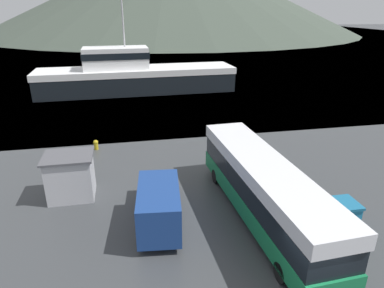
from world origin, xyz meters
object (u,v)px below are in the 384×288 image
(delivery_van, at_px, (159,202))
(storage_bin, at_px, (344,214))
(tour_bus, at_px, (263,188))
(dock_kiosk, at_px, (71,176))
(fishing_boat, at_px, (134,75))

(delivery_van, relative_size, storage_bin, 4.18)
(tour_bus, relative_size, delivery_van, 2.08)
(tour_bus, distance_m, storage_bin, 4.29)
(tour_bus, height_order, storage_bin, tour_bus)
(delivery_van, relative_size, dock_kiosk, 2.19)
(tour_bus, bearing_deg, dock_kiosk, 154.03)
(tour_bus, xyz_separation_m, fishing_boat, (-5.42, 31.00, 0.42))
(tour_bus, distance_m, dock_kiosk, 11.04)
(delivery_van, bearing_deg, fishing_boat, 96.14)
(tour_bus, height_order, fishing_boat, fishing_boat)
(fishing_boat, distance_m, storage_bin, 33.87)
(tour_bus, distance_m, fishing_boat, 31.47)
(delivery_van, relative_size, fishing_boat, 0.24)
(fishing_boat, relative_size, storage_bin, 17.49)
(delivery_van, height_order, fishing_boat, fishing_boat)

